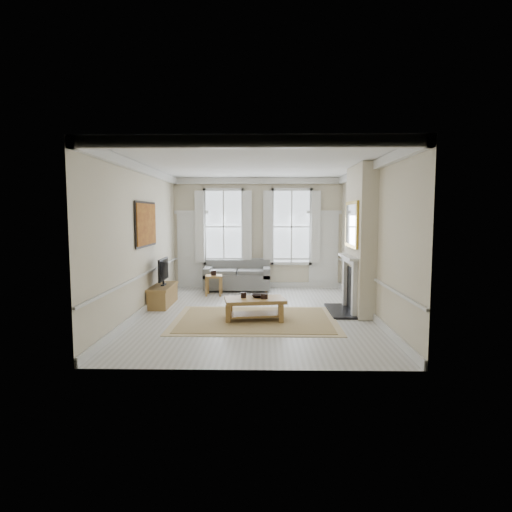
{
  "coord_description": "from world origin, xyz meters",
  "views": [
    {
      "loc": [
        0.22,
        -9.69,
        2.28
      ],
      "look_at": [
        0.01,
        0.88,
        1.25
      ],
      "focal_mm": 30.0,
      "sensor_mm": 36.0,
      "label": 1
    }
  ],
  "objects_px": {
    "sofa": "(237,278)",
    "tv_stand": "(163,295)",
    "side_table": "(214,279)",
    "coffee_table": "(255,302)"
  },
  "relations": [
    {
      "from": "sofa",
      "to": "tv_stand",
      "type": "xyz_separation_m",
      "value": [
        -1.74,
        -2.23,
        -0.12
      ]
    },
    {
      "from": "side_table",
      "to": "coffee_table",
      "type": "bearing_deg",
      "value": -66.63
    },
    {
      "from": "sofa",
      "to": "tv_stand",
      "type": "relative_size",
      "value": 1.39
    },
    {
      "from": "sofa",
      "to": "coffee_table",
      "type": "height_order",
      "value": "sofa"
    },
    {
      "from": "coffee_table",
      "to": "tv_stand",
      "type": "distance_m",
      "value": 2.79
    },
    {
      "from": "sofa",
      "to": "side_table",
      "type": "relative_size",
      "value": 3.44
    },
    {
      "from": "coffee_table",
      "to": "side_table",
      "type": "bearing_deg",
      "value": 104.11
    },
    {
      "from": "sofa",
      "to": "tv_stand",
      "type": "bearing_deg",
      "value": -127.99
    },
    {
      "from": "sofa",
      "to": "side_table",
      "type": "distance_m",
      "value": 1.08
    },
    {
      "from": "sofa",
      "to": "side_table",
      "type": "bearing_deg",
      "value": -124.73
    }
  ]
}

